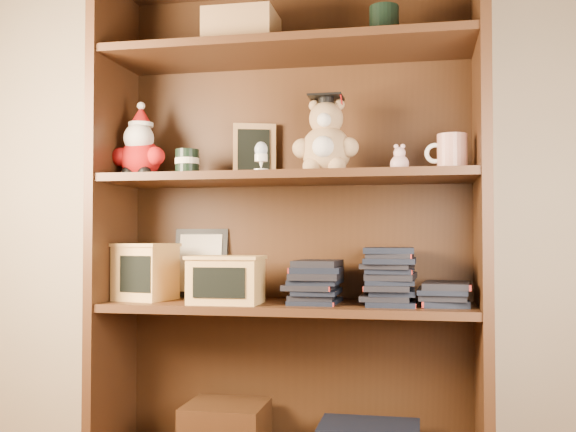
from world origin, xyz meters
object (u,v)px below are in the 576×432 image
bookcase (290,229)px  teacher_mug (451,153)px  grad_teddy_bear (326,143)px  treats_box (146,271)px

bookcase → teacher_mug: 0.55m
teacher_mug → grad_teddy_bear: bearing=-178.9°
grad_teddy_bear → treats_box: 0.72m
grad_teddy_bear → treats_box: bearing=179.3°
bookcase → teacher_mug: (0.50, -0.05, 0.23)m
grad_teddy_bear → treats_box: grad_teddy_bear is taller
bookcase → grad_teddy_bear: bookcase is taller
grad_teddy_bear → teacher_mug: grad_teddy_bear is taller
treats_box → teacher_mug: bearing=0.0°
bookcase → grad_teddy_bear: 0.30m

